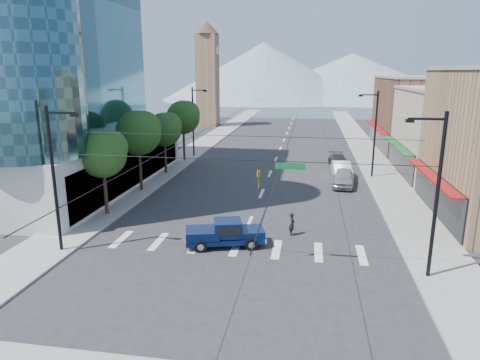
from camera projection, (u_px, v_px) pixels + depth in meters
The scene contains 20 objects.
ground at pixel (235, 257), 25.88m from camera, with size 160.00×160.00×0.00m, color #28282B.
sidewalk_left at pixel (204, 144), 66.00m from camera, with size 4.00×120.00×0.15m, color gray.
sidewalk_right at pixel (364, 148), 62.22m from camera, with size 4.00×120.00×0.15m, color gray.
shop_mid at pixel (463, 135), 44.56m from camera, with size 12.00×14.00×9.00m, color tan.
shop_far at pixel (425, 115), 59.74m from camera, with size 12.00×18.00×10.00m, color brown.
clock_tower at pixel (208, 73), 85.15m from camera, with size 4.80×4.80×20.40m.
mountain_left at pixel (264, 71), 168.97m from camera, with size 80.00×80.00×22.00m, color gray.
mountain_right at pixel (352, 76), 173.50m from camera, with size 90.00×90.00×18.00m, color gray.
tree_near at pixel (105, 152), 32.23m from camera, with size 3.65×3.64×6.71m.
tree_midnear at pixel (140, 132), 38.77m from camera, with size 4.09×4.09×7.52m.
tree_midfar at pixel (166, 128), 45.61m from camera, with size 3.65×3.64×6.71m.
tree_far at pixel (184, 116), 52.16m from camera, with size 4.09×4.09×7.52m.
signal_rig at pixel (235, 187), 23.75m from camera, with size 21.80×0.20×9.00m.
lamp_pole_nw at pixel (194, 119), 55.03m from camera, with size 2.00×0.25×9.00m.
lamp_pole_ne at pixel (374, 131), 44.01m from camera, with size 2.00×0.25×9.00m.
pickup_truck at pixel (225, 233), 27.30m from camera, with size 5.35×3.06×1.72m.
pedestrian at pixel (292, 224), 29.13m from camera, with size 0.59×0.39×1.62m, color black.
parked_car_near at pixel (344, 178), 41.61m from camera, with size 1.99×4.96×1.69m, color #9D9CA1.
parked_car_mid at pixel (342, 170), 44.74m from camera, with size 1.82×5.23×1.72m, color white.
parked_car_far at pixel (338, 161), 50.37m from camera, with size 1.96×4.81×1.40m, color #343436.
Camera 1 is at (4.19, -23.57, 10.89)m, focal length 32.00 mm.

